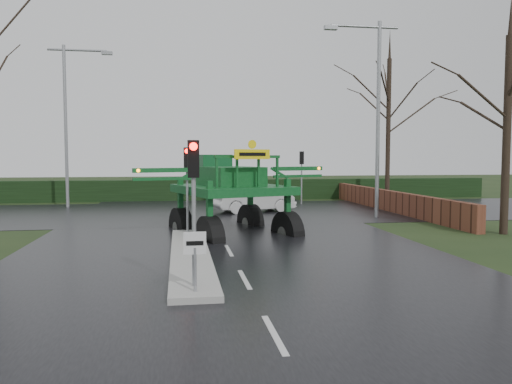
{
  "coord_description": "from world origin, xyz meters",
  "views": [
    {
      "loc": [
        -1.64,
        -12.45,
        3.14
      ],
      "look_at": [
        0.87,
        3.65,
        2.0
      ],
      "focal_mm": 35.0,
      "sensor_mm": 36.0,
      "label": 1
    }
  ],
  "objects": [
    {
      "name": "traffic_signal_mid",
      "position": [
        -1.3,
        7.49,
        2.59
      ],
      "size": [
        0.26,
        0.33,
        3.52
      ],
      "color": "gray",
      "rests_on": "ground"
    },
    {
      "name": "street_light_left_far",
      "position": [
        -8.19,
        20.0,
        5.99
      ],
      "size": [
        3.85,
        0.3,
        10.0
      ],
      "color": "gray",
      "rests_on": "ground"
    },
    {
      "name": "median_island",
      "position": [
        -1.3,
        3.0,
        0.09
      ],
      "size": [
        1.2,
        10.0,
        0.16
      ],
      "primitive_type": "cube",
      "color": "gray",
      "rests_on": "ground"
    },
    {
      "name": "hedge_row",
      "position": [
        0.0,
        24.0,
        0.75
      ],
      "size": [
        44.0,
        0.9,
        1.5
      ],
      "primitive_type": "cube",
      "color": "black",
      "rests_on": "ground"
    },
    {
      "name": "white_sedan",
      "position": [
        2.62,
        15.64,
        0.0
      ],
      "size": [
        4.91,
        2.73,
        1.53
      ],
      "primitive_type": "imported",
      "rotation": [
        0.0,
        0.0,
        1.82
      ],
      "color": "silver",
      "rests_on": "ground"
    },
    {
      "name": "road_main",
      "position": [
        0.0,
        10.0,
        0.0
      ],
      "size": [
        14.0,
        80.0,
        0.02
      ],
      "primitive_type": "cube",
      "color": "black",
      "rests_on": "ground"
    },
    {
      "name": "traffic_signal_near",
      "position": [
        -1.3,
        -1.01,
        2.59
      ],
      "size": [
        0.26,
        0.33,
        3.52
      ],
      "color": "gray",
      "rests_on": "ground"
    },
    {
      "name": "tree_right_far",
      "position": [
        13.0,
        21.0,
        6.5
      ],
      "size": [
        7.0,
        7.0,
        12.05
      ],
      "color": "black",
      "rests_on": "ground"
    },
    {
      "name": "keep_left_sign",
      "position": [
        -1.3,
        -1.5,
        1.06
      ],
      "size": [
        0.5,
        0.07,
        1.35
      ],
      "color": "gray",
      "rests_on": "ground"
    },
    {
      "name": "road_cross",
      "position": [
        0.0,
        16.0,
        0.01
      ],
      "size": [
        80.0,
        12.0,
        0.02
      ],
      "primitive_type": "cube",
      "color": "black",
      "rests_on": "ground"
    },
    {
      "name": "traffic_signal_far",
      "position": [
        6.5,
        20.01,
        2.59
      ],
      "size": [
        0.26,
        0.33,
        3.52
      ],
      "rotation": [
        0.0,
        0.0,
        3.14
      ],
      "color": "gray",
      "rests_on": "ground"
    },
    {
      "name": "ground",
      "position": [
        0.0,
        0.0,
        0.0
      ],
      "size": [
        140.0,
        140.0,
        0.0
      ],
      "primitive_type": "plane",
      "color": "black",
      "rests_on": "ground"
    },
    {
      "name": "tree_right_near",
      "position": [
        11.5,
        6.0,
        5.2
      ],
      "size": [
        5.6,
        5.6,
        9.64
      ],
      "color": "black",
      "rests_on": "ground"
    },
    {
      "name": "street_light_right",
      "position": [
        8.19,
        12.0,
        5.99
      ],
      "size": [
        3.85,
        0.3,
        10.0
      ],
      "color": "gray",
      "rests_on": "ground"
    },
    {
      "name": "brick_wall",
      "position": [
        10.5,
        16.0,
        0.6
      ],
      "size": [
        0.4,
        20.0,
        1.2
      ],
      "primitive_type": "cube",
      "color": "#592D1E",
      "rests_on": "ground"
    },
    {
      "name": "crop_sprayer",
      "position": [
        -0.57,
        6.41,
        2.24
      ],
      "size": [
        8.11,
        6.24,
        4.74
      ],
      "rotation": [
        0.0,
        0.0,
        0.32
      ],
      "color": "black",
      "rests_on": "ground"
    }
  ]
}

